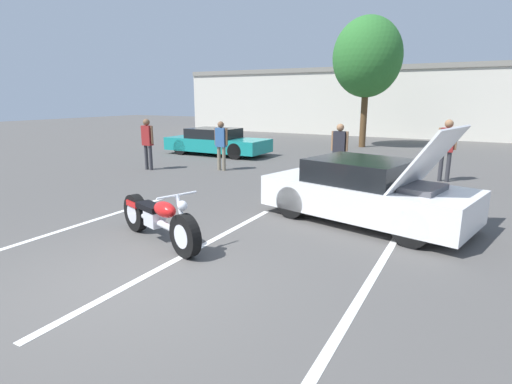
% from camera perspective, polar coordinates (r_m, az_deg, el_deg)
% --- Properties ---
extents(ground_plane, '(80.00, 80.00, 0.00)m').
position_cam_1_polar(ground_plane, '(5.84, -17.16, -12.13)').
color(ground_plane, '#514F4C').
extents(parking_stripe_foreground, '(0.12, 5.57, 0.01)m').
position_cam_1_polar(parking_stripe_foreground, '(8.56, -24.77, -4.56)').
color(parking_stripe_foreground, white).
rests_on(parking_stripe_foreground, ground).
extents(parking_stripe_middle, '(0.12, 5.57, 0.01)m').
position_cam_1_polar(parking_stripe_middle, '(6.60, -9.73, -8.65)').
color(parking_stripe_middle, white).
rests_on(parking_stripe_middle, ground).
extents(parking_stripe_back, '(0.12, 5.57, 0.01)m').
position_cam_1_polar(parking_stripe_back, '(5.45, 14.99, -13.85)').
color(parking_stripe_back, white).
rests_on(parking_stripe_back, ground).
extents(far_building, '(32.00, 4.20, 4.40)m').
position_cam_1_polar(far_building, '(28.37, 21.35, 12.21)').
color(far_building, beige).
rests_on(far_building, ground).
extents(tree_background, '(3.33, 3.33, 6.28)m').
position_cam_1_polar(tree_background, '(21.13, 15.61, 18.02)').
color(tree_background, brown).
rests_on(tree_background, ground).
extents(motorcycle, '(2.34, 1.04, 0.99)m').
position_cam_1_polar(motorcycle, '(7.07, -13.82, -3.80)').
color(motorcycle, black).
rests_on(motorcycle, ground).
extents(show_car_hood_open, '(4.33, 2.64, 1.98)m').
position_cam_1_polar(show_car_hood_open, '(8.25, 15.46, -0.01)').
color(show_car_hood_open, white).
rests_on(show_car_hood_open, ground).
extents(parked_car_left_row, '(4.59, 1.84, 1.15)m').
position_cam_1_polar(parked_car_left_row, '(17.73, -5.65, 7.12)').
color(parked_car_left_row, teal).
rests_on(parked_car_left_row, ground).
extents(spectator_near_motorcycle, '(0.52, 0.22, 1.70)m').
position_cam_1_polar(spectator_near_motorcycle, '(12.33, 11.83, 6.34)').
color(spectator_near_motorcycle, '#333338').
rests_on(spectator_near_motorcycle, ground).
extents(spectator_by_show_car, '(0.52, 0.24, 1.84)m').
position_cam_1_polar(spectator_by_show_car, '(13.09, 25.61, 6.12)').
color(spectator_by_show_car, '#333338').
rests_on(spectator_by_show_car, ground).
extents(spectator_midground, '(0.52, 0.22, 1.68)m').
position_cam_1_polar(spectator_midground, '(13.75, -5.01, 7.20)').
color(spectator_midground, gray).
rests_on(spectator_midground, ground).
extents(spectator_far_lot, '(0.52, 0.23, 1.75)m').
position_cam_1_polar(spectator_far_lot, '(14.31, -15.25, 7.24)').
color(spectator_far_lot, '#333338').
rests_on(spectator_far_lot, ground).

